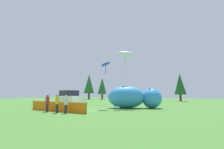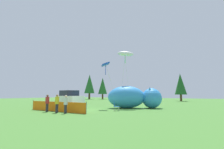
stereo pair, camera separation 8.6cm
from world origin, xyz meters
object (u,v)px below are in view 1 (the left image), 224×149
(parked_car, at_px, (69,99))
(kite_white_ghost, at_px, (125,54))
(folding_chair, at_px, (116,106))
(kite_teal_diamond, at_px, (125,55))
(spectator_in_black_shirt, at_px, (57,103))
(kite_blue_box, at_px, (106,65))
(inflatable_cat, at_px, (133,98))
(spectator_in_green_shirt, at_px, (66,103))
(spectator_in_yellow_shirt, at_px, (47,102))

(parked_car, relative_size, kite_white_ghost, 0.65)
(folding_chair, relative_size, kite_teal_diamond, 0.12)
(spectator_in_black_shirt, relative_size, kite_blue_box, 0.30)
(parked_car, xyz_separation_m, inflatable_cat, (7.92, 2.80, 0.16))
(parked_car, distance_m, spectator_in_black_shirt, 7.17)
(parked_car, height_order, kite_blue_box, kite_blue_box)
(folding_chair, bearing_deg, spectator_in_green_shirt, -142.79)
(inflatable_cat, distance_m, kite_blue_box, 5.22)
(folding_chair, bearing_deg, parked_car, 147.27)
(parked_car, bearing_deg, kite_teal_diamond, 48.80)
(spectator_in_green_shirt, xyz_separation_m, kite_white_ghost, (1.62, 8.35, 5.93))
(folding_chair, bearing_deg, kite_white_ghost, 77.12)
(spectator_in_green_shirt, bearing_deg, kite_white_ghost, 78.99)
(inflatable_cat, height_order, kite_teal_diamond, kite_teal_diamond)
(kite_teal_diamond, bearing_deg, spectator_in_yellow_shirt, -108.98)
(kite_white_ghost, bearing_deg, kite_blue_box, -126.89)
(spectator_in_yellow_shirt, bearing_deg, inflatable_cat, 58.71)
(folding_chair, bearing_deg, kite_blue_box, 120.07)
(spectator_in_yellow_shirt, relative_size, kite_blue_box, 0.30)
(parked_car, distance_m, spectator_in_yellow_shirt, 6.29)
(spectator_in_yellow_shirt, bearing_deg, spectator_in_green_shirt, -0.14)
(parked_car, relative_size, spectator_in_black_shirt, 2.80)
(inflatable_cat, xyz_separation_m, spectator_in_black_shirt, (-3.62, -8.53, -0.32))
(folding_chair, relative_size, kite_blue_box, 0.16)
(inflatable_cat, bearing_deg, spectator_in_yellow_shirt, -152.18)
(spectator_in_green_shirt, relative_size, kite_white_ghost, 0.22)
(spectator_in_black_shirt, bearing_deg, parked_car, 126.90)
(inflatable_cat, height_order, spectator_in_black_shirt, inflatable_cat)
(inflatable_cat, relative_size, spectator_in_green_shirt, 4.04)
(spectator_in_yellow_shirt, distance_m, spectator_in_black_shirt, 1.51)
(folding_chair, distance_m, kite_white_ghost, 7.40)
(spectator_in_green_shirt, relative_size, kite_blue_box, 0.29)
(spectator_in_green_shirt, xyz_separation_m, kite_blue_box, (0.03, 6.23, 4.34))
(spectator_in_yellow_shirt, xyz_separation_m, spectator_in_black_shirt, (1.50, -0.11, 0.01))
(kite_blue_box, relative_size, kite_teal_diamond, 0.73)
(spectator_in_yellow_shirt, xyz_separation_m, spectator_in_green_shirt, (2.52, -0.01, -0.03))
(kite_blue_box, bearing_deg, spectator_in_black_shirt, -99.38)
(kite_white_ghost, distance_m, kite_teal_diamond, 1.63)
(folding_chair, bearing_deg, inflatable_cat, 62.62)
(spectator_in_yellow_shirt, xyz_separation_m, kite_teal_diamond, (3.35, 9.74, 6.19))
(spectator_in_black_shirt, distance_m, kite_blue_box, 7.72)
(inflatable_cat, xyz_separation_m, spectator_in_yellow_shirt, (-5.12, -8.42, -0.33))
(parked_car, bearing_deg, spectator_in_green_shirt, -31.62)
(kite_white_ghost, bearing_deg, inflatable_cat, 4.57)
(parked_car, xyz_separation_m, kite_white_ghost, (6.94, 2.72, 5.73))
(kite_blue_box, bearing_deg, kite_teal_diamond, 77.13)
(kite_teal_diamond, bearing_deg, parked_car, -146.22)
(parked_car, height_order, kite_teal_diamond, kite_teal_diamond)
(inflatable_cat, relative_size, kite_teal_diamond, 0.85)
(spectator_in_black_shirt, relative_size, kite_white_ghost, 0.23)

